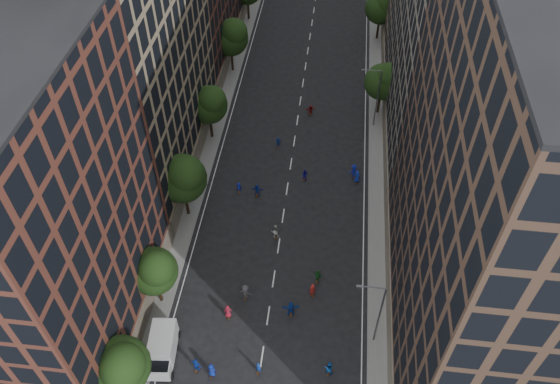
# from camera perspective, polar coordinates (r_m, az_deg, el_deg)

# --- Properties ---
(ground) EXTENTS (240.00, 240.00, 0.00)m
(ground) POSITION_cam_1_polar(r_m,az_deg,el_deg) (73.77, 1.47, 5.10)
(ground) COLOR black
(ground) RESTS_ON ground
(sidewalk_left) EXTENTS (4.00, 105.00, 0.15)m
(sidewalk_left) POSITION_cam_1_polar(r_m,az_deg,el_deg) (81.06, -6.58, 9.25)
(sidewalk_left) COLOR slate
(sidewalk_left) RESTS_ON ground
(sidewalk_right) EXTENTS (4.00, 105.00, 0.15)m
(sidewalk_right) POSITION_cam_1_polar(r_m,az_deg,el_deg) (79.70, 10.71, 7.93)
(sidewalk_right) COLOR slate
(sidewalk_right) RESTS_ON ground
(bldg_left_a) EXTENTS (14.00, 22.00, 30.00)m
(bldg_left_a) POSITION_cam_1_polar(r_m,az_deg,el_deg) (48.79, -24.70, -2.86)
(bldg_left_a) COLOR brown
(bldg_left_a) RESTS_ON ground
(bldg_left_b) EXTENTS (14.00, 26.00, 34.00)m
(bldg_left_b) POSITION_cam_1_polar(r_m,az_deg,el_deg) (63.87, -16.53, 14.74)
(bldg_left_b) COLOR #968262
(bldg_left_b) RESTS_ON ground
(bldg_right_a) EXTENTS (14.00, 30.00, 36.00)m
(bldg_right_a) POSITION_cam_1_polar(r_m,az_deg,el_deg) (45.45, 23.13, -0.88)
(bldg_right_a) COLOR #4D3729
(bldg_right_a) RESTS_ON ground
(bldg_right_b) EXTENTS (14.00, 28.00, 33.00)m
(bldg_right_b) POSITION_cam_1_polar(r_m,az_deg,el_deg) (68.90, 18.70, 16.16)
(bldg_right_b) COLOR #6F685B
(bldg_right_b) RESTS_ON ground
(tree_left_0) EXTENTS (5.20, 5.20, 8.83)m
(tree_left_0) POSITION_cam_1_polar(r_m,az_deg,el_deg) (49.38, -16.30, -17.06)
(tree_left_0) COLOR black
(tree_left_0) RESTS_ON ground
(tree_left_1) EXTENTS (4.80, 4.80, 8.21)m
(tree_left_1) POSITION_cam_1_polar(r_m,az_deg,el_deg) (54.35, -13.00, -7.98)
(tree_left_1) COLOR black
(tree_left_1) RESTS_ON ground
(tree_left_2) EXTENTS (5.60, 5.60, 9.45)m
(tree_left_2) POSITION_cam_1_polar(r_m,az_deg,el_deg) (61.00, -10.09, 1.54)
(tree_left_2) COLOR black
(tree_left_2) RESTS_ON ground
(tree_left_3) EXTENTS (5.00, 5.00, 8.58)m
(tree_left_3) POSITION_cam_1_polar(r_m,az_deg,el_deg) (71.51, -7.38, 9.15)
(tree_left_3) COLOR black
(tree_left_3) RESTS_ON ground
(tree_left_4) EXTENTS (5.40, 5.40, 9.08)m
(tree_left_4) POSITION_cam_1_polar(r_m,az_deg,el_deg) (84.27, -5.10, 15.91)
(tree_left_4) COLOR black
(tree_left_4) RESTS_ON ground
(tree_right_a) EXTENTS (5.00, 5.00, 8.39)m
(tree_right_a) POSITION_cam_1_polar(r_m,az_deg,el_deg) (76.66, 10.82, 11.38)
(tree_right_a) COLOR black
(tree_right_a) RESTS_ON ground
(tree_right_b) EXTENTS (5.20, 5.20, 8.83)m
(tree_right_b) POSITION_cam_1_polar(r_m,az_deg,el_deg) (93.63, 10.67, 18.54)
(tree_right_b) COLOR black
(tree_right_b) RESTS_ON ground
(streetlamp_near) EXTENTS (2.64, 0.22, 9.06)m
(streetlamp_near) POSITION_cam_1_polar(r_m,az_deg,el_deg) (51.71, 10.17, -12.23)
(streetlamp_near) COLOR #595B60
(streetlamp_near) RESTS_ON ground
(streetlamp_far) EXTENTS (2.64, 0.22, 9.06)m
(streetlamp_far) POSITION_cam_1_polar(r_m,az_deg,el_deg) (74.52, 10.01, 9.92)
(streetlamp_far) COLOR #595B60
(streetlamp_far) RESTS_ON ground
(cargo_van) EXTENTS (2.92, 5.39, 2.76)m
(cargo_van) POSITION_cam_1_polar(r_m,az_deg,el_deg) (54.49, -12.20, -15.70)
(cargo_van) COLOR silver
(cargo_van) RESTS_ON ground
(skater_0) EXTENTS (0.96, 0.71, 1.78)m
(skater_0) POSITION_cam_1_polar(r_m,az_deg,el_deg) (53.40, -7.15, -17.99)
(skater_0) COLOR #132A9F
(skater_0) RESTS_ON ground
(skater_1) EXTENTS (0.63, 0.49, 1.53)m
(skater_1) POSITION_cam_1_polar(r_m,az_deg,el_deg) (53.30, -2.26, -17.87)
(skater_1) COLOR #153AAB
(skater_1) RESTS_ON ground
(skater_2) EXTENTS (0.99, 0.83, 1.81)m
(skater_2) POSITION_cam_1_polar(r_m,az_deg,el_deg) (53.30, 5.12, -17.84)
(skater_2) COLOR blue
(skater_2) RESTS_ON ground
(skater_4) EXTENTS (1.20, 0.83, 1.90)m
(skater_4) POSITION_cam_1_polar(r_m,az_deg,el_deg) (53.74, -8.73, -17.43)
(skater_4) COLOR #153CAF
(skater_4) RESTS_ON ground
(skater_5) EXTENTS (1.84, 0.85, 1.91)m
(skater_5) POSITION_cam_1_polar(r_m,az_deg,el_deg) (56.05, 1.14, -12.10)
(skater_5) COLOR navy
(skater_5) RESTS_ON ground
(skater_6) EXTENTS (0.94, 0.75, 1.69)m
(skater_6) POSITION_cam_1_polar(r_m,az_deg,el_deg) (56.25, -5.46, -12.33)
(skater_6) COLOR #A81C30
(skater_6) RESTS_ON ground
(skater_7) EXTENTS (0.81, 0.70, 1.89)m
(skater_7) POSITION_cam_1_polar(r_m,az_deg,el_deg) (57.34, 3.39, -10.19)
(skater_7) COLOR #AE201D
(skater_7) RESTS_ON ground
(skater_8) EXTENTS (1.05, 0.89, 1.91)m
(skater_8) POSITION_cam_1_polar(r_m,az_deg,el_deg) (61.84, -0.51, -4.16)
(skater_8) COLOR #BABAB6
(skater_8) RESTS_ON ground
(skater_9) EXTENTS (1.38, 0.96, 1.95)m
(skater_9) POSITION_cam_1_polar(r_m,az_deg,el_deg) (57.18, -3.63, -10.39)
(skater_9) COLOR #424247
(skater_9) RESTS_ON ground
(skater_10) EXTENTS (1.14, 0.72, 1.80)m
(skater_10) POSITION_cam_1_polar(r_m,az_deg,el_deg) (58.40, 3.98, -8.76)
(skater_10) COLOR #1C5E22
(skater_10) RESTS_ON ground
(skater_11) EXTENTS (1.54, 0.67, 1.60)m
(skater_11) POSITION_cam_1_polar(r_m,az_deg,el_deg) (66.39, -2.40, 0.17)
(skater_11) COLOR navy
(skater_11) RESTS_ON ground
(skater_12) EXTENTS (0.89, 0.63, 1.72)m
(skater_12) POSITION_cam_1_polar(r_m,az_deg,el_deg) (68.56, 8.05, 1.59)
(skater_12) COLOR #132AA0
(skater_12) RESTS_ON ground
(skater_13) EXTENTS (0.64, 0.48, 1.58)m
(skater_13) POSITION_cam_1_polar(r_m,az_deg,el_deg) (66.87, -4.32, 0.48)
(skater_13) COLOR #1628BA
(skater_13) RESTS_ON ground
(skater_14) EXTENTS (0.91, 0.83, 1.53)m
(skater_14) POSITION_cam_1_polar(r_m,az_deg,el_deg) (68.32, 2.60, 1.80)
(skater_14) COLOR #14118F
(skater_14) RESTS_ON ground
(skater_15) EXTENTS (1.40, 1.10, 1.89)m
(skater_15) POSITION_cam_1_polar(r_m,az_deg,el_deg) (69.09, 7.70, 2.17)
(skater_15) COLOR #121D9A
(skater_15) RESTS_ON ground
(skater_16) EXTENTS (0.97, 0.46, 1.61)m
(skater_16) POSITION_cam_1_polar(r_m,az_deg,el_deg) (72.66, -0.17, 5.19)
(skater_16) COLOR #13389F
(skater_16) RESTS_ON ground
(skater_17) EXTENTS (1.49, 0.92, 1.53)m
(skater_17) POSITION_cam_1_polar(r_m,az_deg,el_deg) (78.17, 3.21, 8.54)
(skater_17) COLOR maroon
(skater_17) RESTS_ON ground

